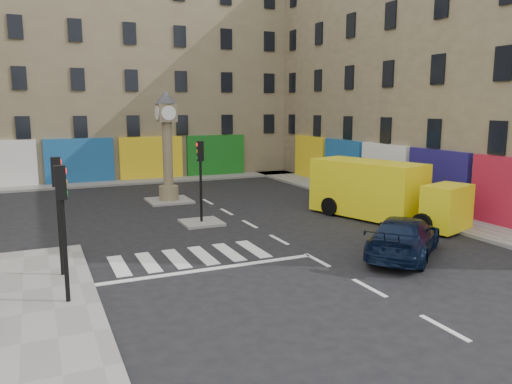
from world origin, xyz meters
TOP-DOWN VIEW (x-y plane):
  - ground at (0.00, 0.00)m, footprint 120.00×120.00m
  - sidewalk_right at (8.70, 10.00)m, footprint 2.60×30.00m
  - sidewalk_far at (-4.00, 22.20)m, footprint 32.00×2.40m
  - island_near at (-2.00, 8.00)m, footprint 1.80×1.80m
  - island_far at (-2.00, 14.00)m, footprint 2.40×2.40m
  - building_right at (15.00, 10.00)m, footprint 10.00×30.00m
  - building_far at (-4.00, 28.00)m, footprint 32.00×10.00m
  - traffic_light_left_near at (-8.30, 0.20)m, footprint 0.28×0.22m
  - traffic_light_left_far at (-8.30, 2.60)m, footprint 0.28×0.22m
  - traffic_light_island at (-2.00, 8.00)m, footprint 0.28×0.22m
  - clock_pillar at (-2.00, 14.00)m, footprint 1.20×1.20m
  - navy_sedan at (3.13, 0.18)m, footprint 5.16×4.73m
  - yellow_van at (6.13, 5.42)m, footprint 4.43×7.88m

SIDE VIEW (x-z plane):
  - ground at x=0.00m, z-range 0.00..0.00m
  - island_near at x=-2.00m, z-range 0.00..0.12m
  - island_far at x=-2.00m, z-range 0.00..0.12m
  - sidewalk_right at x=8.70m, z-range 0.00..0.15m
  - sidewalk_far at x=-4.00m, z-range 0.00..0.15m
  - navy_sedan at x=3.13m, z-range 0.00..1.45m
  - yellow_van at x=6.13m, z-range -0.01..2.74m
  - traffic_light_island at x=-2.00m, z-range 0.74..4.44m
  - traffic_light_left_near at x=-8.30m, z-range 0.77..4.47m
  - traffic_light_left_far at x=-8.30m, z-range 0.77..4.47m
  - clock_pillar at x=-2.00m, z-range 0.50..6.60m
  - building_right at x=15.00m, z-range 0.00..16.00m
  - building_far at x=-4.00m, z-range 0.00..17.00m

